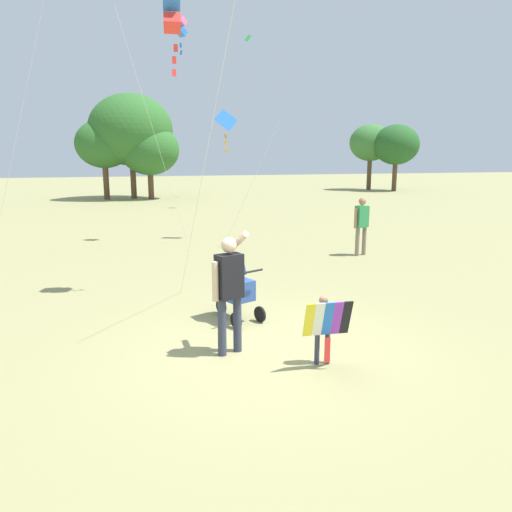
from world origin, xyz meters
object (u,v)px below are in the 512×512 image
at_px(person_adult_flyer, 229,285).
at_px(kite_blue_high, 228,126).
at_px(person_red_shirt, 362,222).
at_px(kite_green_novelty, 181,29).
at_px(child_with_butterfly_kite, 324,323).
at_px(stroller, 234,286).
at_px(kite_adult_black, 172,13).

xyz_separation_m(person_adult_flyer, kite_blue_high, (2.16, 9.75, 2.74)).
distance_m(person_adult_flyer, kite_blue_high, 10.36).
distance_m(kite_blue_high, person_red_shirt, 5.61).
xyz_separation_m(kite_green_novelty, kite_blue_high, (1.46, 0.07, -2.88)).
bearing_deg(kite_green_novelty, child_with_butterfly_kite, -87.48).
relative_size(child_with_butterfly_kite, person_red_shirt, 0.59).
xyz_separation_m(stroller, kite_green_novelty, (0.29, 8.22, 6.06)).
bearing_deg(kite_green_novelty, stroller, -92.03).
xyz_separation_m(stroller, kite_adult_black, (-0.69, 1.99, 4.89)).
height_order(child_with_butterfly_kite, kite_adult_black, kite_adult_black).
height_order(child_with_butterfly_kite, kite_blue_high, kite_blue_high).
bearing_deg(person_red_shirt, stroller, -136.81).
bearing_deg(kite_green_novelty, kite_blue_high, 2.82).
height_order(child_with_butterfly_kite, kite_green_novelty, kite_green_novelty).
relative_size(stroller, person_red_shirt, 0.67).
distance_m(person_adult_flyer, person_red_shirt, 7.93).
relative_size(child_with_butterfly_kite, person_adult_flyer, 0.55).
height_order(kite_green_novelty, kite_blue_high, kite_green_novelty).
bearing_deg(person_adult_flyer, kite_blue_high, 77.50).
distance_m(stroller, kite_blue_high, 9.05).
bearing_deg(kite_blue_high, kite_green_novelty, -177.18).
distance_m(person_adult_flyer, stroller, 1.57).
xyz_separation_m(person_adult_flyer, kite_adult_black, (-0.29, 3.45, 4.45)).
xyz_separation_m(person_adult_flyer, stroller, (0.41, 1.45, -0.44)).
bearing_deg(person_adult_flyer, kite_adult_black, 94.75).
height_order(person_adult_flyer, stroller, person_adult_flyer).
bearing_deg(person_adult_flyer, kite_green_novelty, 85.87).
bearing_deg(kite_blue_high, person_adult_flyer, -102.50).
bearing_deg(child_with_butterfly_kite, stroller, 108.79).
bearing_deg(person_red_shirt, kite_blue_high, 128.96).
height_order(person_adult_flyer, kite_green_novelty, kite_green_novelty).
height_order(child_with_butterfly_kite, person_adult_flyer, person_adult_flyer).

